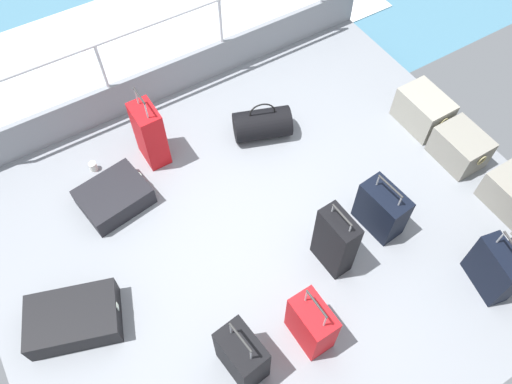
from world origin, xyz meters
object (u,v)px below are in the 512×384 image
object	(u,v)px
suitcase_0	(311,324)
paper_cup	(93,166)
suitcase_1	(382,209)
suitcase_3	(74,319)
suitcase_4	(242,355)
cargo_crate_0	(423,110)
duffel_bag	(262,124)
suitcase_7	(150,134)
suitcase_2	(335,241)
suitcase_5	(494,269)
suitcase_6	(114,197)
cargo_crate_1	(460,147)

from	to	relation	value
suitcase_0	paper_cup	xyz separation A→B (m)	(-2.63, -0.92, -0.22)
suitcase_1	suitcase_3	size ratio (longest dim) A/B	0.74
suitcase_0	suitcase_4	world-z (taller)	suitcase_4
cargo_crate_0	paper_cup	bearing A→B (deg)	-111.04
cargo_crate_0	suitcase_4	bearing A→B (deg)	-67.55
suitcase_4	paper_cup	xyz separation A→B (m)	(-2.55, -0.31, -0.23)
suitcase_0	duffel_bag	world-z (taller)	suitcase_0
suitcase_7	duffel_bag	xyz separation A→B (m)	(0.35, 1.13, -0.18)
suitcase_2	suitcase_5	distance (m)	1.40
suitcase_0	suitcase_3	xyz separation A→B (m)	(-1.13, -1.66, -0.14)
suitcase_3	suitcase_7	bearing A→B (deg)	134.19
suitcase_6	suitcase_7	world-z (taller)	suitcase_7
suitcase_1	suitcase_3	distance (m)	2.92
suitcase_1	suitcase_7	distance (m)	2.41
cargo_crate_0	suitcase_1	bearing A→B (deg)	-57.94
duffel_bag	paper_cup	world-z (taller)	duffel_bag
suitcase_4	suitcase_5	size ratio (longest dim) A/B	1.05
cargo_crate_0	suitcase_2	bearing A→B (deg)	-65.22
paper_cup	suitcase_0	bearing A→B (deg)	19.28
suitcase_5	suitcase_3	bearing A→B (deg)	-115.33
suitcase_0	suitcase_2	xyz separation A→B (m)	(-0.48, 0.58, 0.09)
paper_cup	suitcase_5	bearing A→B (deg)	39.85
duffel_bag	suitcase_6	bearing A→B (deg)	-90.15
suitcase_0	suitcase_4	xyz separation A→B (m)	(-0.07, -0.61, 0.01)
suitcase_3	suitcase_7	xyz separation A→B (m)	(-1.33, 1.37, 0.23)
suitcase_1	suitcase_4	world-z (taller)	suitcase_4
cargo_crate_0	paper_cup	distance (m)	3.60
cargo_crate_0	suitcase_5	distance (m)	1.94
suitcase_0	suitcase_1	world-z (taller)	suitcase_0
suitcase_0	duffel_bag	size ratio (longest dim) A/B	1.05
duffel_bag	paper_cup	size ratio (longest dim) A/B	6.87
cargo_crate_1	suitcase_5	bearing A→B (deg)	-33.97
suitcase_0	paper_cup	world-z (taller)	suitcase_0
cargo_crate_1	suitcase_3	distance (m)	4.11
paper_cup	suitcase_6	bearing A→B (deg)	4.14
suitcase_6	paper_cup	bearing A→B (deg)	-175.86
suitcase_0	suitcase_2	size ratio (longest dim) A/B	0.89
suitcase_5	paper_cup	world-z (taller)	suitcase_5
paper_cup	duffel_bag	bearing A→B (deg)	73.64
duffel_bag	suitcase_3	bearing A→B (deg)	-68.54
suitcase_5	suitcase_7	bearing A→B (deg)	-146.31
suitcase_1	suitcase_6	bearing A→B (deg)	-126.74
cargo_crate_0	suitcase_4	distance (m)	3.30
suitcase_2	suitcase_3	bearing A→B (deg)	-106.11
suitcase_4	duffel_bag	world-z (taller)	suitcase_4
suitcase_4	suitcase_6	bearing A→B (deg)	-172.50
cargo_crate_0	duffel_bag	world-z (taller)	duffel_bag
suitcase_1	duffel_bag	distance (m)	1.59
suitcase_2	paper_cup	xyz separation A→B (m)	(-2.15, -1.50, -0.31)
cargo_crate_0	cargo_crate_1	bearing A→B (deg)	-0.26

